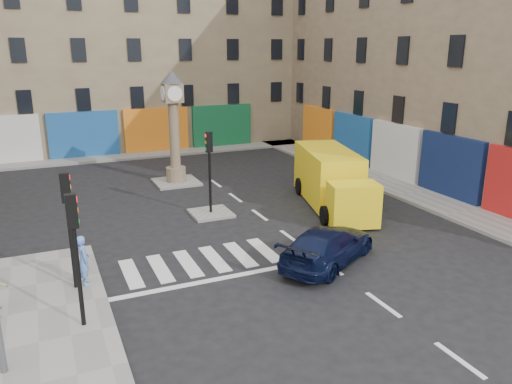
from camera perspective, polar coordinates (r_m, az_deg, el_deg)
ground at (r=17.15m, az=10.17°, el=-9.60°), size 120.00×120.00×0.00m
sidewalk_right at (r=29.61m, az=13.49°, el=1.48°), size 2.60×30.00×0.15m
sidewalk_far at (r=35.97m, az=-15.58°, el=3.92°), size 32.00×2.40×0.15m
island_near at (r=22.99m, az=-5.18°, el=-2.43°), size 1.80×1.80×0.12m
island_far at (r=28.51m, az=-9.08°, el=1.14°), size 2.40×2.40×0.12m
building_right at (r=32.92m, az=23.60°, el=16.02°), size 10.00×30.00×16.00m
building_far at (r=40.98m, az=-17.81°, el=17.08°), size 32.00×10.00×17.00m
traffic_light_left_near at (r=13.75m, az=-20.01°, el=-5.15°), size 0.28×0.22×3.70m
traffic_light_left_far at (r=16.02m, az=-20.69°, el=-2.21°), size 0.28×0.22×3.70m
traffic_light_island at (r=22.31m, az=-5.35°, el=3.74°), size 0.28×0.22×3.70m
clock_pillar at (r=27.81m, az=-9.40°, el=8.09°), size 1.20×1.20×6.10m
navy_sedan at (r=17.86m, az=8.21°, el=-6.07°), size 4.91×3.97×1.34m
yellow_van at (r=24.19m, az=8.63°, el=1.43°), size 3.93×7.43×2.59m
pedestrian_blue at (r=16.72m, az=-19.12°, el=-7.36°), size 0.46×0.64×1.63m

